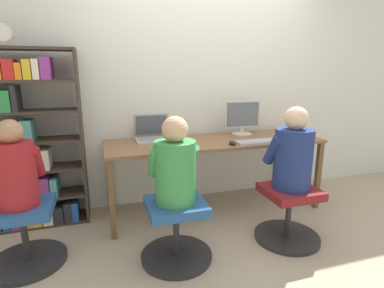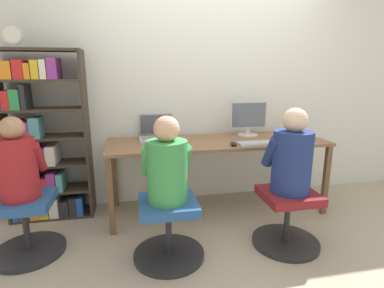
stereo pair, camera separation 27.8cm
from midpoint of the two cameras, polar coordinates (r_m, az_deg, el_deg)
name	(u,v)px [view 1 (the left image)]	position (r m, az deg, el deg)	size (l,w,h in m)	color
ground_plane	(226,223)	(3.02, 3.88, -14.84)	(14.00, 14.00, 0.00)	tan
wall_back	(202,85)	(3.38, -0.47, 11.26)	(10.00, 0.05, 2.60)	silver
desk	(215,146)	(3.08, 1.77, -0.48)	(2.20, 0.70, 0.76)	brown
desktop_monitor	(242,118)	(3.34, 7.23, 4.87)	(0.42, 0.22, 0.38)	beige
laptop	(153,135)	(3.11, -10.02, 1.74)	(0.36, 0.35, 0.26)	#B7B7BC
keyboard	(258,142)	(2.99, 9.91, 0.43)	(0.45, 0.17, 0.03)	#B2B2B7
computer_mouse_by_keyboard	(232,143)	(2.87, 4.97, 0.17)	(0.06, 0.10, 0.04)	black
office_chair_left	(288,213)	(2.75, 15.12, -12.71)	(0.56, 0.56, 0.48)	#262628
office_chair_right	(176,230)	(2.43, -6.43, -16.07)	(0.56, 0.56, 0.48)	#262628
person_at_monitor	(293,154)	(2.57, 15.79, -1.83)	(0.38, 0.34, 0.69)	navy
person_at_laptop	(175,166)	(2.22, -6.81, -4.23)	(0.37, 0.32, 0.65)	#388C47
bookshelf	(31,150)	(3.17, -30.53, -0.99)	(0.78, 0.29, 1.64)	#382D23
desk_clock	(2,33)	(3.06, -34.87, 16.99)	(0.17, 0.03, 0.19)	#B2B2B7
office_chair_side	(25,235)	(2.74, -31.95, -14.54)	(0.56, 0.56, 0.48)	#262628
person_near_shelf	(15,169)	(2.56, -33.37, -4.10)	(0.34, 0.31, 0.64)	maroon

